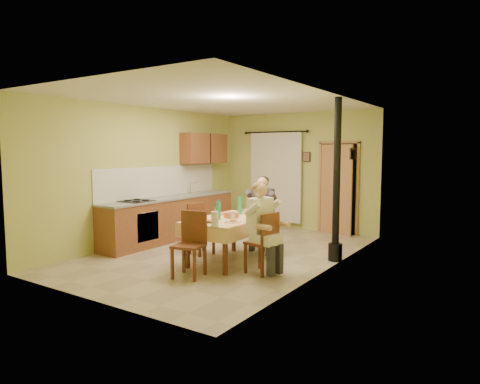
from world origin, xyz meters
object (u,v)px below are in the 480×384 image
Objects in this scene: chair_left at (201,238)px; man_far at (262,205)px; chair_near at (189,258)px; man_right at (261,217)px; dining_table at (230,240)px; chair_right at (262,255)px; stove_flue at (336,202)px; chair_far at (262,235)px.

man_far is (0.78, 0.89, 0.59)m from chair_left.
chair_near is 0.71× the size of man_right.
dining_table is 1.23× the size of man_far.
man_far is at bearing 40.89° from chair_right.
stove_flue is (1.50, 2.13, 0.73)m from chair_near.
chair_far is 0.59m from man_far.
man_right reaches higher than chair_left.
dining_table is 1.94m from stove_flue.
stove_flue is at bearing -9.15° from chair_far.
chair_near is at bearing -101.00° from chair_far.
chair_far is 1.64m from stove_flue.
chair_near reaches higher than chair_left.
chair_far is 0.70× the size of man_right.
chair_left is (-0.76, 0.16, -0.09)m from dining_table.
man_right is (1.56, -0.46, 0.59)m from chair_left.
chair_left is (-1.57, 0.46, -0.00)m from chair_right.
dining_table is 1.83× the size of chair_left.
man_right is at bearing -69.91° from chair_far.
man_far and man_right have the same top height.
chair_right is 1.64m from chair_left.
chair_right is 0.59m from man_right.
dining_table is 0.87m from chair_right.
chair_right is (0.79, -1.34, -0.00)m from chair_far.
chair_left is at bearing -158.08° from stove_flue.
stove_flue is (1.48, 1.07, 0.64)m from dining_table.
chair_right reaches higher than dining_table.
chair_right is (0.82, 0.76, -0.00)m from chair_near.
chair_left is at bearing 84.26° from chair_right.
dining_table is 1.78× the size of chair_right.
chair_near is at bearing -125.16° from stove_flue.
stove_flue reaches higher than chair_far.
dining_table is 1.06m from chair_near.
man_far is at bearing 40.51° from man_right.
stove_flue is at bearing 33.91° from dining_table.
man_right is (0.78, -1.33, 0.59)m from chair_far.
stove_flue reaches higher than chair_near.
chair_right is 0.69× the size of man_right.
dining_table is 1.73× the size of chair_near.
chair_near is 0.35× the size of stove_flue.
chair_near is 2.70m from stove_flue.
chair_left is at bearing 166.07° from dining_table.
man_far is at bearing 90.00° from chair_far.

